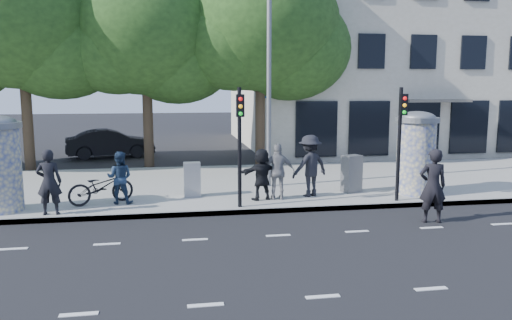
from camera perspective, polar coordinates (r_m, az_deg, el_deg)
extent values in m
plane|color=black|center=(10.89, 4.14, -10.74)|extent=(120.00, 120.00, 0.00)
cube|color=gray|center=(18.01, -1.55, -2.80)|extent=(40.00, 8.00, 0.15)
cube|color=slate|center=(14.20, 0.72, -5.85)|extent=(40.00, 0.10, 0.16)
cube|color=silver|center=(8.92, 7.63, -15.23)|extent=(32.00, 0.12, 0.01)
cube|color=silver|center=(12.19, 2.56, -8.62)|extent=(32.00, 0.12, 0.01)
cylinder|color=beige|center=(16.73, 17.78, 0.20)|extent=(1.20, 1.20, 2.30)
cylinder|color=slate|center=(16.61, 17.97, 4.40)|extent=(1.36, 1.36, 0.16)
ellipsoid|color=slate|center=(16.61, 17.98, 4.68)|extent=(1.10, 1.10, 0.38)
cylinder|color=black|center=(14.07, -1.89, 1.38)|extent=(0.11, 0.11, 3.40)
cube|color=black|center=(13.80, -1.82, 6.24)|extent=(0.22, 0.14, 0.62)
cylinder|color=black|center=(15.46, 16.02, 1.69)|extent=(0.11, 0.11, 3.40)
cube|color=black|center=(15.22, 16.50, 6.10)|extent=(0.22, 0.14, 0.62)
cylinder|color=slate|center=(17.02, 1.49, 10.35)|extent=(0.16, 0.16, 8.00)
cylinder|color=#38281C|center=(23.31, -24.69, 4.66)|extent=(0.44, 0.44, 4.73)
ellipsoid|color=#1E3C15|center=(23.46, -25.33, 14.80)|extent=(7.20, 7.20, 6.12)
cylinder|color=#38281C|center=(22.75, -12.25, 4.76)|extent=(0.44, 0.44, 4.41)
ellipsoid|color=#1E3C15|center=(22.85, -12.56, 14.49)|extent=(6.80, 6.80, 5.78)
cylinder|color=#38281C|center=(22.68, 0.47, 5.16)|extent=(0.44, 0.44, 4.59)
ellipsoid|color=#1E3C15|center=(22.81, 0.48, 15.32)|extent=(7.00, 7.00, 5.95)
cube|color=#AEA792|center=(33.39, 16.45, 12.22)|extent=(20.00, 15.00, 12.00)
cube|color=black|center=(26.78, 23.15, 3.49)|extent=(18.00, 0.10, 2.60)
cube|color=#59544C|center=(25.38, 19.93, 6.38)|extent=(3.20, 0.90, 0.12)
cube|color=#194C8C|center=(22.99, 2.88, 7.46)|extent=(1.60, 0.06, 0.30)
imported|color=black|center=(15.55, -27.02, -1.76)|extent=(0.94, 0.65, 1.85)
imported|color=black|center=(14.44, -22.58, -2.34)|extent=(0.66, 0.44, 1.78)
imported|color=#1C2E48|center=(15.17, -15.32, -1.95)|extent=(0.84, 0.71, 1.55)
imported|color=black|center=(15.69, 6.18, -0.65)|extent=(1.42, 1.12, 1.93)
imported|color=gray|center=(15.15, 2.55, -1.34)|extent=(1.08, 0.72, 1.72)
imported|color=black|center=(15.11, 0.65, -1.63)|extent=(1.54, 0.82, 1.58)
imported|color=black|center=(13.91, 19.54, -2.79)|extent=(0.79, 0.59, 1.97)
imported|color=black|center=(15.35, -17.28, -2.93)|extent=(1.42, 2.02, 1.01)
cube|color=gray|center=(15.74, -7.31, -2.22)|extent=(0.52, 0.38, 1.08)
cube|color=#5E5F62|center=(16.56, 10.87, -1.54)|extent=(0.69, 0.59, 1.21)
imported|color=black|center=(26.43, -16.32, 1.84)|extent=(2.35, 4.53, 1.42)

